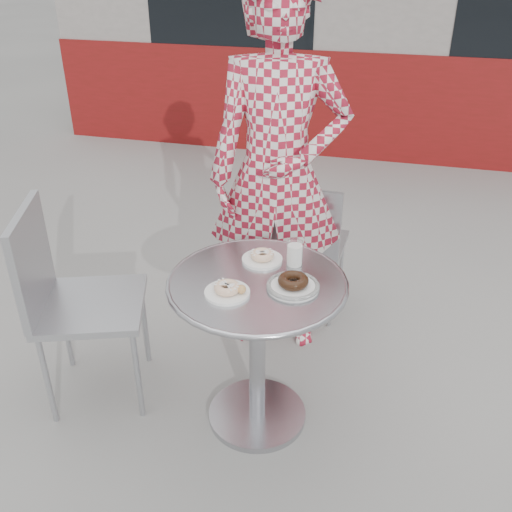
% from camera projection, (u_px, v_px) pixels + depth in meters
% --- Properties ---
extents(ground, '(60.00, 60.00, 0.00)m').
position_uv_depth(ground, '(258.00, 418.00, 2.61)').
color(ground, '#999791').
rests_on(ground, ground).
extents(bistro_table, '(0.73, 0.73, 0.74)m').
position_uv_depth(bistro_table, '(257.00, 318.00, 2.34)').
color(bistro_table, silver).
rests_on(bistro_table, ground).
extents(chair_far, '(0.41, 0.41, 0.82)m').
position_uv_depth(chair_far, '(308.00, 269.00, 3.27)').
color(chair_far, '#AAACB2').
rests_on(chair_far, ground).
extents(chair_left, '(0.59, 0.58, 0.96)m').
position_uv_depth(chair_left, '(94.00, 340.00, 2.64)').
color(chair_left, '#AAACB2').
rests_on(chair_left, ground).
extents(seated_person, '(0.74, 0.56, 1.84)m').
position_uv_depth(seated_person, '(278.00, 176.00, 2.73)').
color(seated_person, maroon).
rests_on(seated_person, ground).
extents(plate_far, '(0.17, 0.17, 0.04)m').
position_uv_depth(plate_far, '(262.00, 257.00, 2.39)').
color(plate_far, white).
rests_on(plate_far, bistro_table).
extents(plate_near, '(0.18, 0.18, 0.05)m').
position_uv_depth(plate_near, '(228.00, 290.00, 2.17)').
color(plate_near, white).
rests_on(plate_near, bistro_table).
extents(plate_checker, '(0.21, 0.21, 0.05)m').
position_uv_depth(plate_checker, '(293.00, 284.00, 2.20)').
color(plate_checker, white).
rests_on(plate_checker, bistro_table).
extents(milk_cup, '(0.07, 0.07, 0.11)m').
position_uv_depth(milk_cup, '(295.00, 254.00, 2.34)').
color(milk_cup, white).
rests_on(milk_cup, bistro_table).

